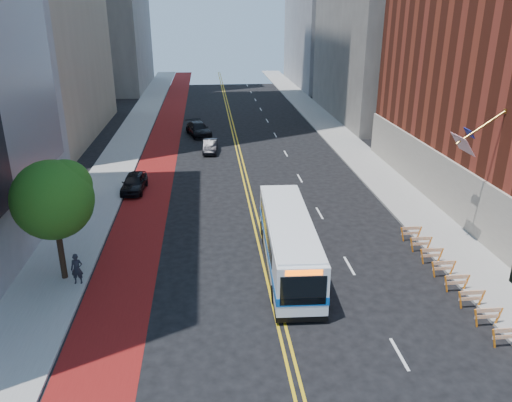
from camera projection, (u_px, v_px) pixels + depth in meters
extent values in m
plane|color=black|center=(283.00, 333.00, 23.11)|extent=(160.00, 160.00, 0.00)
cube|color=gray|center=(120.00, 157.00, 49.78)|extent=(4.00, 140.00, 0.15)
cube|color=gray|center=(354.00, 151.00, 52.00)|extent=(4.00, 140.00, 0.15)
cube|color=maroon|center=(159.00, 157.00, 50.17)|extent=(3.60, 140.00, 0.01)
cube|color=gold|center=(238.00, 155.00, 50.90)|extent=(0.14, 140.00, 0.01)
cube|color=gold|center=(241.00, 155.00, 50.94)|extent=(0.14, 140.00, 0.01)
cube|color=silver|center=(399.00, 354.00, 21.69)|extent=(0.14, 2.20, 0.01)
cube|color=silver|center=(349.00, 266.00, 29.11)|extent=(0.14, 2.20, 0.01)
cube|color=silver|center=(319.00, 213.00, 36.53)|extent=(0.14, 2.20, 0.01)
cube|color=silver|center=(300.00, 178.00, 43.94)|extent=(0.14, 2.20, 0.01)
cube|color=silver|center=(286.00, 154.00, 51.36)|extent=(0.14, 2.20, 0.01)
cube|color=silver|center=(275.00, 135.00, 58.78)|extent=(0.14, 2.20, 0.01)
cube|color=silver|center=(267.00, 121.00, 66.19)|extent=(0.14, 2.20, 0.01)
cube|color=silver|center=(261.00, 109.00, 73.61)|extent=(0.14, 2.20, 0.01)
cube|color=silver|center=(255.00, 100.00, 81.03)|extent=(0.14, 2.20, 0.01)
cube|color=silver|center=(251.00, 92.00, 88.44)|extent=(0.14, 2.20, 0.01)
cube|color=silver|center=(247.00, 85.00, 95.86)|extent=(0.14, 2.20, 0.01)
cube|color=silver|center=(244.00, 80.00, 103.28)|extent=(0.14, 2.20, 0.01)
cube|color=#9E9384|center=(457.00, 193.00, 34.80)|extent=(0.50, 36.00, 4.00)
cube|color=black|center=(504.00, 242.00, 29.58)|extent=(0.35, 2.80, 2.20)
cube|color=black|center=(450.00, 199.00, 36.07)|extent=(0.35, 2.80, 2.20)
cube|color=black|center=(412.00, 170.00, 42.56)|extent=(0.35, 2.80, 2.20)
cube|color=#A57F33|center=(506.00, 111.00, 28.73)|extent=(0.25, 0.25, 0.25)
cylinder|color=#A57F33|center=(482.00, 127.00, 28.94)|extent=(2.85, 0.12, 2.05)
cube|color=#B21419|center=(463.00, 144.00, 29.21)|extent=(0.75, 1.90, 1.05)
cube|color=navy|center=(469.00, 133.00, 29.47)|extent=(0.39, 0.85, 0.52)
cube|color=orange|center=(494.00, 339.00, 21.91)|extent=(0.32, 0.06, 0.99)
cube|color=orange|center=(508.00, 330.00, 21.81)|extent=(1.25, 0.05, 0.22)
cube|color=orange|center=(506.00, 337.00, 21.94)|extent=(1.25, 0.05, 0.18)
cube|color=orange|center=(476.00, 318.00, 23.34)|extent=(0.32, 0.06, 0.99)
cube|color=orange|center=(498.00, 317.00, 23.44)|extent=(0.32, 0.06, 0.99)
cube|color=orange|center=(489.00, 310.00, 23.25)|extent=(1.25, 0.05, 0.22)
cube|color=orange|center=(487.00, 317.00, 23.38)|extent=(1.25, 0.05, 0.18)
cube|color=orange|center=(460.00, 300.00, 24.78)|extent=(0.32, 0.06, 0.99)
cube|color=orange|center=(481.00, 299.00, 24.88)|extent=(0.32, 0.06, 0.99)
cube|color=orange|center=(472.00, 293.00, 24.69)|extent=(1.25, 0.05, 0.22)
cube|color=orange|center=(471.00, 299.00, 24.81)|extent=(1.25, 0.05, 0.18)
cube|color=orange|center=(446.00, 284.00, 26.22)|extent=(0.32, 0.06, 0.99)
cube|color=orange|center=(466.00, 283.00, 26.32)|extent=(0.32, 0.06, 0.99)
cube|color=orange|center=(457.00, 277.00, 26.12)|extent=(1.25, 0.05, 0.22)
cube|color=orange|center=(456.00, 283.00, 26.25)|extent=(1.25, 0.05, 0.18)
cube|color=orange|center=(433.00, 270.00, 27.65)|extent=(0.32, 0.06, 0.99)
cube|color=orange|center=(452.00, 269.00, 27.76)|extent=(0.32, 0.06, 0.99)
cube|color=orange|center=(444.00, 263.00, 27.56)|extent=(1.25, 0.05, 0.22)
cube|color=orange|center=(443.00, 268.00, 27.69)|extent=(1.25, 0.05, 0.18)
cube|color=orange|center=(422.00, 257.00, 29.09)|extent=(0.32, 0.06, 0.99)
cube|color=orange|center=(440.00, 256.00, 29.19)|extent=(0.32, 0.06, 0.99)
cube|color=orange|center=(432.00, 250.00, 29.00)|extent=(1.25, 0.05, 0.22)
cube|color=orange|center=(431.00, 255.00, 29.12)|extent=(1.25, 0.05, 0.18)
cube|color=orange|center=(412.00, 245.00, 30.53)|extent=(0.32, 0.06, 0.99)
cube|color=orange|center=(429.00, 244.00, 30.63)|extent=(0.32, 0.06, 0.99)
cube|color=orange|center=(421.00, 239.00, 30.43)|extent=(1.25, 0.05, 0.22)
cube|color=orange|center=(420.00, 244.00, 30.56)|extent=(1.25, 0.05, 0.18)
cube|color=orange|center=(402.00, 234.00, 31.97)|extent=(0.32, 0.06, 0.99)
cube|color=orange|center=(419.00, 233.00, 32.07)|extent=(0.32, 0.06, 0.99)
cube|color=orange|center=(411.00, 228.00, 31.87)|extent=(1.25, 0.05, 0.22)
cube|color=orange|center=(411.00, 233.00, 32.00)|extent=(1.25, 0.05, 0.18)
cylinder|color=black|center=(61.00, 251.00, 26.99)|extent=(0.32, 0.32, 3.20)
sphere|color=#1A4F11|center=(53.00, 200.00, 25.90)|extent=(4.20, 4.20, 4.20)
sphere|color=#1A4F11|center=(65.00, 186.00, 26.11)|extent=(2.80, 2.80, 2.80)
sphere|color=#1A4F11|center=(40.00, 195.00, 25.43)|extent=(2.40, 2.40, 2.40)
cube|color=white|center=(288.00, 241.00, 28.33)|extent=(2.93, 11.48, 2.70)
cube|color=#0B4DA3|center=(288.00, 247.00, 28.48)|extent=(2.97, 11.52, 0.43)
cube|color=black|center=(287.00, 228.00, 28.87)|extent=(2.84, 8.07, 0.90)
cube|color=black|center=(303.00, 291.00, 22.99)|extent=(2.17, 0.18, 1.52)
cube|color=black|center=(279.00, 199.00, 33.45)|extent=(1.98, 0.18, 0.95)
cube|color=#FF5905|center=(304.00, 273.00, 22.63)|extent=(1.73, 0.15, 0.28)
cube|color=white|center=(289.00, 218.00, 27.82)|extent=(2.78, 10.90, 0.11)
cube|color=black|center=(288.00, 262.00, 28.82)|extent=(2.96, 11.51, 0.28)
cylinder|color=black|center=(275.00, 294.00, 25.32)|extent=(0.32, 0.96, 0.95)
cylinder|color=black|center=(318.00, 293.00, 25.44)|extent=(0.32, 0.96, 0.95)
cylinder|color=black|center=(265.00, 237.00, 31.67)|extent=(0.32, 0.96, 0.95)
cylinder|color=black|center=(300.00, 236.00, 31.80)|extent=(0.32, 0.96, 0.95)
cylinder|color=black|center=(263.00, 228.00, 32.95)|extent=(0.32, 0.96, 0.95)
cylinder|color=black|center=(297.00, 227.00, 33.07)|extent=(0.32, 0.96, 0.95)
imported|color=black|center=(134.00, 183.00, 40.65)|extent=(2.01, 4.43, 1.48)
imported|color=black|center=(210.00, 146.00, 51.58)|extent=(1.64, 4.08, 1.32)
imported|color=black|center=(198.00, 129.00, 58.27)|extent=(3.47, 5.65, 1.53)
imported|color=black|center=(77.00, 269.00, 26.69)|extent=(0.63, 0.42, 1.72)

